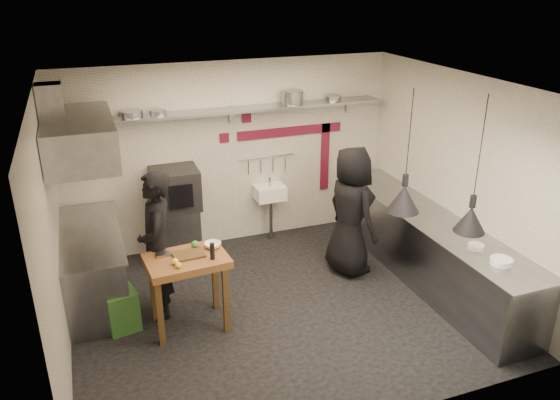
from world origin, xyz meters
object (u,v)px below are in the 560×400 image
object	(u,v)px
oven_stand	(177,232)
combi_oven	(175,188)
chef_right	(351,211)
green_bin	(121,310)
chef_left	(157,245)
prep_table	(189,292)

from	to	relation	value
oven_stand	combi_oven	xyz separation A→B (m)	(0.02, 0.01, 0.69)
oven_stand	chef_right	bearing A→B (deg)	-28.22
green_bin	chef_right	size ratio (longest dim) A/B	0.27
oven_stand	green_bin	size ratio (longest dim) A/B	1.60
combi_oven	oven_stand	bearing A→B (deg)	-148.52
oven_stand	chef_left	size ratio (longest dim) A/B	0.43
oven_stand	chef_left	world-z (taller)	chef_left
combi_oven	chef_left	distance (m)	1.46
chef_left	chef_right	bearing A→B (deg)	99.65
oven_stand	chef_right	distance (m)	2.57
oven_stand	prep_table	xyz separation A→B (m)	(-0.19, -1.77, 0.06)
chef_left	chef_right	xyz separation A→B (m)	(2.65, 0.13, -0.01)
combi_oven	prep_table	xyz separation A→B (m)	(-0.21, -1.78, -0.63)
chef_left	chef_right	distance (m)	2.65
green_bin	chef_left	bearing A→B (deg)	20.08
green_bin	chef_right	distance (m)	3.24
chef_left	prep_table	bearing A→B (deg)	40.04
prep_table	chef_left	bearing A→B (deg)	118.74
oven_stand	chef_left	bearing A→B (deg)	-107.28
chef_right	combi_oven	bearing A→B (deg)	49.58
prep_table	green_bin	bearing A→B (deg)	159.57
chef_left	oven_stand	bearing A→B (deg)	168.38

